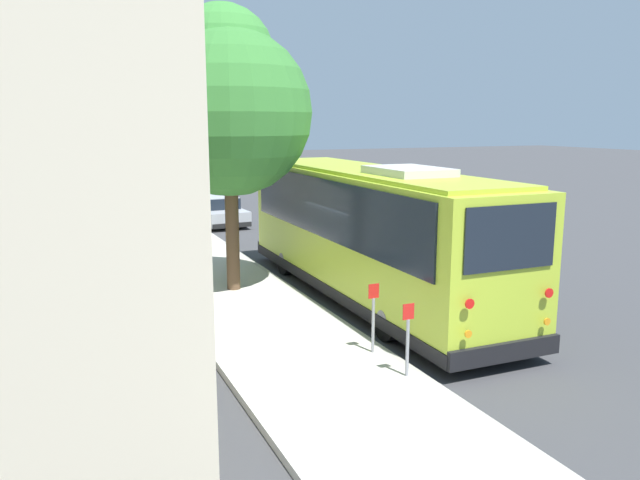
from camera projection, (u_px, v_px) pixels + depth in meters
name	position (u px, v px, depth m)	size (l,w,h in m)	color
ground_plane	(366.00, 300.00, 16.16)	(160.00, 160.00, 0.00)	#3D3D3F
sidewalk_slab	(249.00, 312.00, 14.90)	(80.00, 3.12, 0.15)	beige
curb_strip	(312.00, 304.00, 15.54)	(80.00, 0.14, 0.15)	#AAA69D
shuttle_bus	(367.00, 226.00, 16.00)	(11.17, 2.68, 3.55)	#ADC633
parked_sedan_silver	(217.00, 211.00, 28.09)	(4.64, 1.92, 1.27)	#A8AAAF
parked_sedan_maroon	(191.00, 196.00, 33.65)	(4.61, 1.94, 1.31)	maroon
parked_sedan_black	(168.00, 186.00, 38.84)	(4.58, 1.84, 1.31)	black
street_tree	(228.00, 101.00, 15.87)	(4.26, 4.26, 7.39)	brown
sign_post_near	(408.00, 339.00, 10.85)	(0.06, 0.22, 1.32)	gray
sign_post_far	(373.00, 317.00, 11.97)	(0.06, 0.22, 1.37)	gray
lane_stripe_mid	(505.00, 299.00, 16.25)	(2.40, 0.14, 0.01)	silver
lane_stripe_ahead	(390.00, 255.00, 21.65)	(2.40, 0.14, 0.01)	silver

